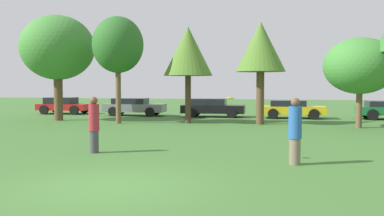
{
  "coord_description": "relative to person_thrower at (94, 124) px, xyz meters",
  "views": [
    {
      "loc": [
        3.99,
        -8.81,
        2.25
      ],
      "look_at": [
        0.87,
        4.82,
        1.51
      ],
      "focal_mm": 40.62,
      "sensor_mm": 36.0,
      "label": 1
    }
  ],
  "objects": [
    {
      "name": "ground_plane",
      "position": [
        2.37,
        -4.41,
        -0.95
      ],
      "size": [
        120.0,
        120.0,
        0.0
      ],
      "primitive_type": "plane",
      "color": "#3D6B2D"
    },
    {
      "name": "person_thrower",
      "position": [
        0.0,
        0.0,
        0.0
      ],
      "size": [
        0.35,
        0.35,
        1.86
      ],
      "rotation": [
        0.0,
        0.0,
        -0.11
      ],
      "color": "#3F3F47",
      "rests_on": "ground"
    },
    {
      "name": "person_catcher",
      "position": [
        6.47,
        -0.72,
        0.0
      ],
      "size": [
        0.37,
        0.37,
        1.89
      ],
      "rotation": [
        0.0,
        0.0,
        3.03
      ],
      "color": "#726651",
      "rests_on": "ground"
    },
    {
      "name": "frisbee",
      "position": [
        4.62,
        -0.59,
        0.9
      ],
      "size": [
        0.23,
        0.23,
        0.07
      ],
      "color": "yellow"
    },
    {
      "name": "tree_0",
      "position": [
        -8.09,
        11.76,
        3.63
      ],
      "size": [
        4.63,
        4.63,
        6.65
      ],
      "color": "brown",
      "rests_on": "ground"
    },
    {
      "name": "tree_1",
      "position": [
        -3.51,
        10.54,
        3.61
      ],
      "size": [
        2.97,
        2.97,
        6.23
      ],
      "color": "brown",
      "rests_on": "ground"
    },
    {
      "name": "tree_2",
      "position": [
        0.43,
        11.59,
        3.24
      ],
      "size": [
        2.87,
        2.87,
        5.67
      ],
      "color": "#473323",
      "rests_on": "ground"
    },
    {
      "name": "tree_3",
      "position": [
        4.62,
        11.8,
        3.4
      ],
      "size": [
        2.83,
        2.83,
        5.84
      ],
      "color": "brown",
      "rests_on": "ground"
    },
    {
      "name": "tree_4",
      "position": [
        9.82,
        10.84,
        2.29
      ],
      "size": [
        3.74,
        3.74,
        4.73
      ],
      "color": "brown",
      "rests_on": "ground"
    },
    {
      "name": "parked_car_red",
      "position": [
        -11.01,
        17.55,
        -0.26
      ],
      "size": [
        4.05,
        2.21,
        1.29
      ],
      "rotation": [
        0.0,
        0.0,
        0.05
      ],
      "color": "red",
      "rests_on": "ground"
    },
    {
      "name": "parked_car_grey",
      "position": [
        -4.94,
        16.86,
        -0.26
      ],
      "size": [
        4.53,
        2.02,
        1.28
      ],
      "rotation": [
        0.0,
        0.0,
        0.05
      ],
      "color": "slate",
      "rests_on": "ground"
    },
    {
      "name": "parked_car_black",
      "position": [
        0.91,
        16.89,
        -0.27
      ],
      "size": [
        4.49,
        2.16,
        1.29
      ],
      "rotation": [
        0.0,
        0.0,
        0.05
      ],
      "color": "black",
      "rests_on": "ground"
    },
    {
      "name": "parked_car_yellow",
      "position": [
        6.38,
        16.81,
        -0.29
      ],
      "size": [
        4.31,
        2.13,
        1.22
      ],
      "rotation": [
        0.0,
        0.0,
        0.05
      ],
      "color": "gold",
      "rests_on": "ground"
    }
  ]
}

